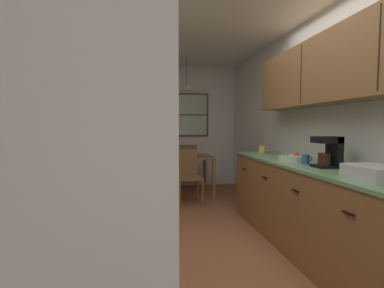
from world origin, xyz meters
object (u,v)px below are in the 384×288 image
stove_range (87,259)px  dining_chair_far (186,164)px  mug_spare (306,159)px  storage_canister (101,160)px  dish_rack (373,173)px  mug_by_coffeemaker (262,149)px  coffee_maker (329,151)px  dining_table (187,162)px  refrigerator (63,241)px  fruit_bowl (291,158)px  dining_chair_near (188,174)px  microwave_over_range (62,57)px  trash_bin (142,191)px

stove_range → dining_chair_far: size_ratio=1.22×
mug_spare → storage_canister: bearing=-175.3°
dish_rack → mug_by_coffeemaker: bearing=88.5°
mug_by_coffeemaker → storage_canister: bearing=-146.0°
stove_range → coffee_maker: 2.18m
coffee_maker → mug_by_coffeemaker: bearing=90.9°
dining_table → stove_range: bearing=-108.6°
refrigerator → fruit_bowl: size_ratio=6.31×
storage_canister → coffee_maker: bearing=-2.2°
refrigerator → dining_chair_near: refrigerator is taller
microwave_over_range → dining_chair_far: bearing=71.5°
mug_by_coffeemaker → dining_table: bearing=123.6°
dining_chair_far → mug_spare: size_ratio=8.20×
dining_chair_near → coffee_maker: bearing=-65.6°
dining_table → trash_bin: dining_table is taller
dining_table → dish_rack: size_ratio=2.62×
stove_range → dining_table: stove_range is taller
refrigerator → coffee_maker: size_ratio=6.11×
microwave_over_range → storage_canister: bearing=80.5°
storage_canister → fruit_bowl: size_ratio=0.71×
trash_bin → coffee_maker: (1.73, -1.93, 0.75)m
coffee_maker → mug_spare: coffee_maker is taller
refrigerator → dining_chair_far: size_ratio=1.94×
dining_chair_near → stove_range: bearing=-111.0°
stove_range → dish_rack: 2.01m
dining_chair_near → coffee_maker: (0.98, -2.16, 0.55)m
refrigerator → dining_chair_far: refrigerator is taller
mug_spare → fruit_bowl: 0.27m
stove_range → refrigerator: bearing=-84.8°
dining_chair_near → mug_spare: mug_spare is taller
mug_by_coffeemaker → mug_spare: (-0.06, -1.19, -0.00)m
dining_table → dining_chair_far: dining_chair_far is taller
microwave_over_range → dining_chair_near: 3.19m
dining_chair_far → trash_bin: dining_chair_far is taller
refrigerator → coffee_maker: 2.34m
trash_bin → mug_by_coffeemaker: bearing=-16.2°
stove_range → mug_spare: 2.16m
coffee_maker → dining_chair_near: bearing=114.4°
refrigerator → storage_canister: size_ratio=8.85×
dining_chair_far → dish_rack: 4.05m
dining_table → storage_canister: storage_canister is taller
stove_range → mug_spare: (1.94, 0.81, 0.48)m
microwave_over_range → dining_table: 3.71m
dining_chair_near → coffee_maker: 2.43m
mug_by_coffeemaker → fruit_bowl: bearing=-94.1°
dining_chair_far → coffee_maker: bearing=-76.3°
trash_bin → dining_chair_far: bearing=57.8°
coffee_maker → dining_table: bearing=108.1°
dining_chair_near → dish_rack: (0.90, -2.74, 0.45)m
coffee_maker → fruit_bowl: bearing=99.8°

